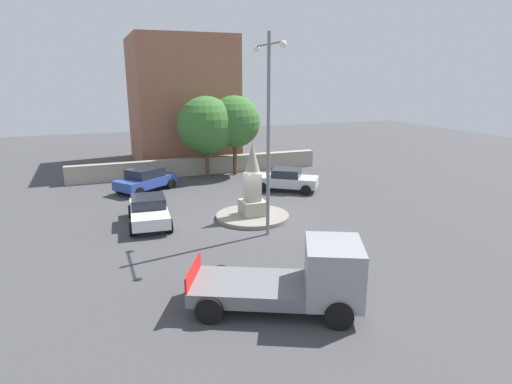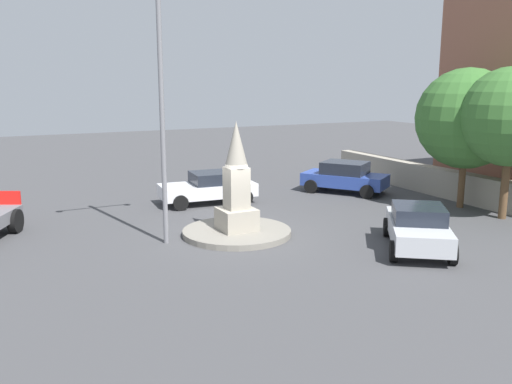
{
  "view_description": "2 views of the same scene",
  "coord_description": "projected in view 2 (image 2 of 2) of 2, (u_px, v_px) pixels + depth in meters",
  "views": [
    {
      "loc": [
        -19.88,
        7.6,
        7.06
      ],
      "look_at": [
        0.71,
        -0.47,
        1.18
      ],
      "focal_mm": 30.4,
      "sensor_mm": 36.0,
      "label": 1
    },
    {
      "loc": [
        -7.62,
        -16.71,
        5.31
      ],
      "look_at": [
        0.56,
        -0.38,
        1.54
      ],
      "focal_mm": 38.48,
      "sensor_mm": 36.0,
      "label": 2
    }
  ],
  "objects": [
    {
      "name": "ground_plane",
      "position": [
        237.0,
        235.0,
        19.04
      ],
      "size": [
        80.0,
        80.0,
        0.0
      ],
      "primitive_type": "plane",
      "color": "#424244"
    },
    {
      "name": "traffic_island",
      "position": [
        237.0,
        232.0,
        19.02
      ],
      "size": [
        3.77,
        3.77,
        0.2
      ],
      "primitive_type": "cylinder",
      "color": "gray",
      "rests_on": "ground"
    },
    {
      "name": "monument",
      "position": [
        237.0,
        185.0,
        18.69
      ],
      "size": [
        1.2,
        1.2,
        3.75
      ],
      "color": "#9E9687",
      "rests_on": "traffic_island"
    },
    {
      "name": "streetlamp",
      "position": [
        161.0,
        80.0,
        17.07
      ],
      "size": [
        3.05,
        0.28,
        8.89
      ],
      "color": "slate",
      "rests_on": "ground"
    },
    {
      "name": "car_white_far_side",
      "position": [
        209.0,
        187.0,
        23.8
      ],
      "size": [
        4.21,
        2.23,
        1.37
      ],
      "color": "silver",
      "rests_on": "ground"
    },
    {
      "name": "car_blue_near_island",
      "position": [
        345.0,
        177.0,
        26.06
      ],
      "size": [
        3.69,
        4.19,
        1.47
      ],
      "color": "#2D479E",
      "rests_on": "ground"
    },
    {
      "name": "car_silver_passing",
      "position": [
        418.0,
        227.0,
        17.32
      ],
      "size": [
        3.65,
        4.16,
        1.42
      ],
      "color": "#B7BABF",
      "rests_on": "ground"
    },
    {
      "name": "stone_boundary_wall",
      "position": [
        472.0,
        189.0,
        23.77
      ],
      "size": [
        0.81,
        18.67,
        1.27
      ],
      "primitive_type": "cube",
      "rotation": [
        0.0,
        0.0,
        7.85
      ],
      "color": "#9E9687",
      "rests_on": "ground"
    },
    {
      "name": "tree_near_wall",
      "position": [
        511.0,
        117.0,
        20.53
      ],
      "size": [
        3.75,
        3.75,
        5.8
      ],
      "color": "brown",
      "rests_on": "ground"
    },
    {
      "name": "tree_mid_cluster",
      "position": [
        467.0,
        119.0,
        22.43
      ],
      "size": [
        4.12,
        4.12,
        5.79
      ],
      "color": "brown",
      "rests_on": "ground"
    }
  ]
}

